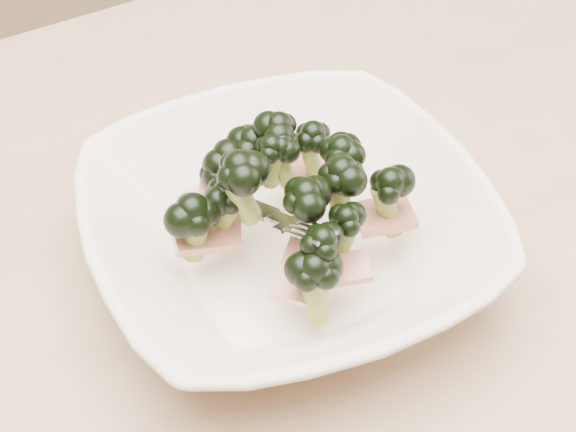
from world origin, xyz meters
name	(u,v)px	position (x,y,z in m)	size (l,w,h in m)	color
dining_table	(224,356)	(0.00, 0.00, 0.65)	(1.20, 0.80, 0.75)	tan
broccoli_dish	(287,225)	(0.05, -0.02, 0.79)	(0.32, 0.32, 0.12)	#EEDFC9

